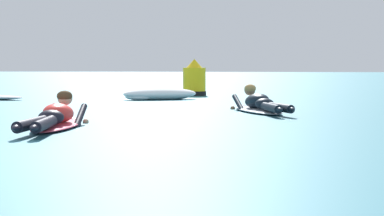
% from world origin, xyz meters
% --- Properties ---
extents(ground_plane, '(120.00, 120.00, 0.00)m').
position_xyz_m(ground_plane, '(0.00, 10.00, 0.00)').
color(ground_plane, '#2D6B7A').
extents(surfer_near, '(0.64, 2.53, 0.55)m').
position_xyz_m(surfer_near, '(0.66, 2.91, 0.14)').
color(surfer_near, '#E54C66').
rests_on(surfer_near, ground).
extents(surfer_far, '(1.26, 2.49, 0.55)m').
position_xyz_m(surfer_far, '(3.28, 6.29, 0.14)').
color(surfer_far, silver).
rests_on(surfer_far, ground).
extents(whitewater_mid_left, '(1.91, 1.31, 0.29)m').
position_xyz_m(whitewater_mid_left, '(0.78, 10.30, 0.14)').
color(whitewater_mid_left, white).
rests_on(whitewater_mid_left, ground).
extents(channel_marker_buoy, '(0.66, 0.66, 1.01)m').
position_xyz_m(channel_marker_buoy, '(1.34, 12.61, 0.40)').
color(channel_marker_buoy, yellow).
rests_on(channel_marker_buoy, ground).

